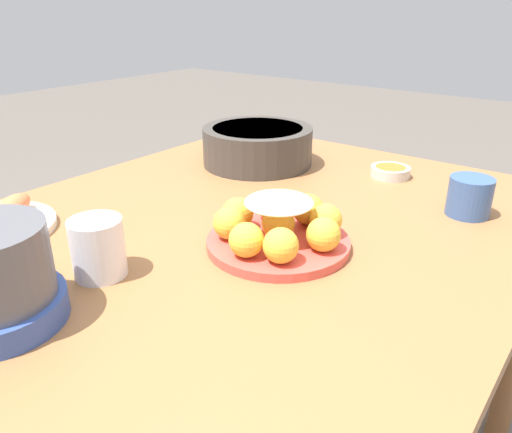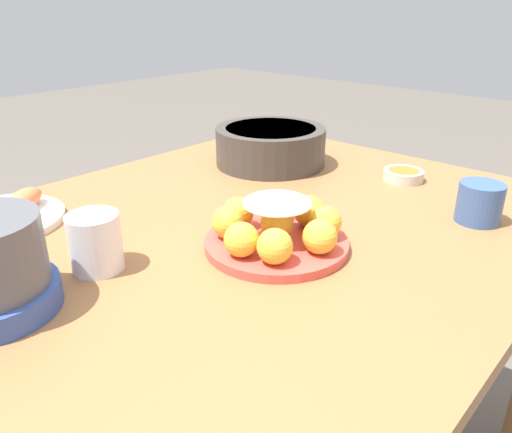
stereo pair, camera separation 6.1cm
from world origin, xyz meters
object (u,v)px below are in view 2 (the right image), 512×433
(serving_bowl, at_px, (270,145))
(cup_near, at_px, (480,203))
(dining_table, at_px, (238,270))
(cake_plate, at_px, (276,228))
(sauce_bowl, at_px, (403,175))
(cup_far, at_px, (95,242))

(serving_bowl, relative_size, cup_near, 3.33)
(dining_table, distance_m, serving_bowl, 0.42)
(cake_plate, distance_m, cup_near, 0.41)
(sauce_bowl, relative_size, cup_near, 1.11)
(sauce_bowl, xyz_separation_m, cup_near, (-0.13, -0.22, 0.02))
(dining_table, height_order, cake_plate, cake_plate)
(cup_near, xyz_separation_m, cup_far, (-0.59, 0.38, 0.01))
(serving_bowl, relative_size, cup_far, 3.02)
(dining_table, relative_size, cup_far, 14.00)
(serving_bowl, bearing_deg, cup_far, -165.70)
(sauce_bowl, height_order, cup_far, cup_far)
(cake_plate, xyz_separation_m, sauce_bowl, (0.47, -0.00, -0.02))
(cake_plate, height_order, serving_bowl, serving_bowl)
(cake_plate, height_order, cup_near, cake_plate)
(serving_bowl, height_order, sauce_bowl, serving_bowl)
(sauce_bowl, relative_size, cup_far, 1.01)
(serving_bowl, distance_m, cup_far, 0.62)
(sauce_bowl, bearing_deg, cup_near, -120.06)
(dining_table, height_order, serving_bowl, serving_bowl)
(dining_table, bearing_deg, cup_near, -44.71)
(serving_bowl, xyz_separation_m, cup_far, (-0.60, -0.15, -0.01))
(dining_table, xyz_separation_m, sauce_bowl, (0.45, -0.11, 0.11))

